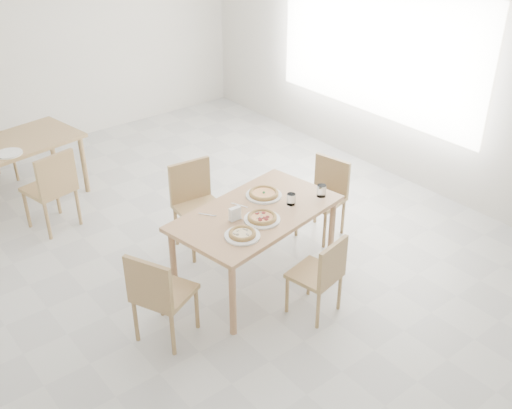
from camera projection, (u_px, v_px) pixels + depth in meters
room at (375, 49)px, 7.23m from camera, size 7.28×7.00×7.00m
main_table at (256, 219)px, 5.38m from camera, size 1.65×1.10×0.75m
chair_south at (322, 272)px, 5.05m from camera, size 0.45×0.45×0.77m
chair_north at (196, 200)px, 5.99m from camera, size 0.49×0.49×0.90m
chair_west at (158, 292)px, 4.74m from camera, size 0.56×0.56×0.85m
chair_east at (325, 192)px, 6.22m from camera, size 0.49×0.49×0.83m
plate_margherita at (264, 195)px, 5.58m from camera, size 0.34×0.34×0.02m
plate_mushroom at (242, 236)px, 4.97m from camera, size 0.30×0.30×0.02m
plate_pepperoni at (262, 219)px, 5.20m from camera, size 0.32×0.32×0.02m
pizza_margherita at (264, 193)px, 5.57m from camera, size 0.37×0.37×0.03m
pizza_mushroom at (242, 233)px, 4.96m from camera, size 0.30×0.30×0.03m
pizza_pepperoni at (262, 217)px, 5.19m from camera, size 0.32×0.32×0.03m
tumbler_a at (321, 191)px, 5.56m from camera, size 0.09×0.09×0.11m
tumbler_b at (291, 199)px, 5.43m from camera, size 0.08×0.08×0.11m
napkin_holder at (235, 214)px, 5.17m from camera, size 0.12×0.06×0.13m
fork_a at (239, 205)px, 5.43m from camera, size 0.08×0.16×0.01m
fork_b at (207, 215)px, 5.28m from camera, size 0.11×0.15×0.01m
second_table at (13, 150)px, 6.70m from camera, size 1.55×1.05×0.75m
chair_back_s at (52, 185)px, 6.25m from camera, size 0.53×0.53×0.90m
plate_empty at (9, 153)px, 6.39m from camera, size 0.28×0.28×0.02m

